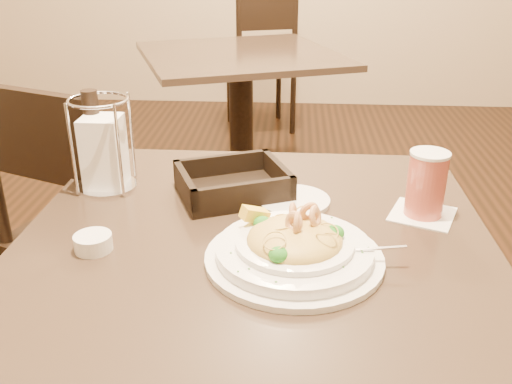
# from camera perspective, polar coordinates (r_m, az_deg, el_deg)

# --- Properties ---
(main_table) EXTENTS (0.90, 0.90, 0.71)m
(main_table) POSITION_cam_1_polar(r_m,az_deg,el_deg) (1.22, -0.07, -13.57)
(main_table) COLOR black
(main_table) RESTS_ON ground
(background_table) EXTENTS (1.16, 1.16, 0.71)m
(background_table) POSITION_cam_1_polar(r_m,az_deg,el_deg) (2.88, -1.51, 9.39)
(background_table) COLOR black
(background_table) RESTS_ON ground
(dining_chair_near) EXTENTS (0.55, 0.55, 0.93)m
(dining_chair_near) POSITION_cam_1_polar(r_m,az_deg,el_deg) (1.66, -16.41, -3.20)
(dining_chair_near) COLOR black
(dining_chair_near) RESTS_ON ground
(dining_chair_far) EXTENTS (0.53, 0.53, 0.93)m
(dining_chair_far) POSITION_cam_1_polar(r_m,az_deg,el_deg) (3.85, 0.62, 13.35)
(dining_chair_far) COLOR black
(dining_chair_far) RESTS_ON ground
(pasta_bowl) EXTENTS (0.35, 0.31, 0.10)m
(pasta_bowl) POSITION_cam_1_polar(r_m,az_deg,el_deg) (1.00, 3.84, -5.50)
(pasta_bowl) COLOR white
(pasta_bowl) RESTS_ON main_table
(drink_glass) EXTENTS (0.16, 0.16, 0.14)m
(drink_glass) POSITION_cam_1_polar(r_m,az_deg,el_deg) (1.19, 16.66, 0.71)
(drink_glass) COLOR white
(drink_glass) RESTS_ON main_table
(bread_basket) EXTENTS (0.28, 0.26, 0.06)m
(bread_basket) POSITION_cam_1_polar(r_m,az_deg,el_deg) (1.25, -2.31, 0.65)
(bread_basket) COLOR black
(bread_basket) RESTS_ON main_table
(napkin_caddy) EXTENTS (0.13, 0.13, 0.21)m
(napkin_caddy) POSITION_cam_1_polar(r_m,az_deg,el_deg) (1.30, -14.97, 4.06)
(napkin_caddy) COLOR silver
(napkin_caddy) RESTS_ON main_table
(side_plate) EXTENTS (0.19, 0.19, 0.01)m
(side_plate) POSITION_cam_1_polar(r_m,az_deg,el_deg) (1.22, 3.80, -0.87)
(side_plate) COLOR white
(side_plate) RESTS_ON main_table
(butter_ramekin) EXTENTS (0.08, 0.08, 0.03)m
(butter_ramekin) POSITION_cam_1_polar(r_m,az_deg,el_deg) (1.08, -15.97, -4.88)
(butter_ramekin) COLOR white
(butter_ramekin) RESTS_ON main_table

